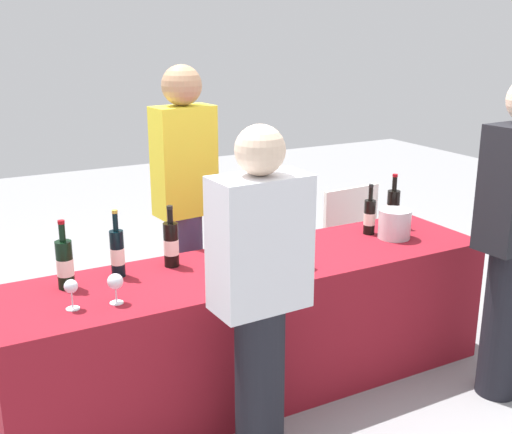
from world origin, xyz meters
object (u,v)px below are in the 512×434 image
Objects in this scene: wine_bottle_0 at (65,264)px; wine_bottle_5 at (370,216)px; guest_0 at (260,293)px; wine_glass_3 at (304,250)px; server_pouring at (185,196)px; wine_bottle_1 at (117,253)px; wine_bottle_2 at (171,244)px; wine_bottle_3 at (240,236)px; menu_board at (350,240)px; wine_bottle_4 at (260,232)px; wine_bottle_6 at (393,208)px; ice_bucket at (394,224)px; wine_glass_1 at (115,283)px; wine_glass_0 at (71,288)px; wine_glass_2 at (239,254)px.

wine_bottle_0 is 1.10× the size of wine_bottle_5.
wine_bottle_0 is 0.22× the size of guest_0.
server_pouring is (-0.31, 0.81, 0.14)m from wine_glass_3.
wine_bottle_2 is (0.28, 0.01, -0.00)m from wine_bottle_1.
menu_board is at bearing 29.23° from wine_bottle_3.
wine_bottle_3 is 0.14m from wine_bottle_4.
guest_0 is (0.65, -0.69, -0.02)m from wine_bottle_0.
wine_bottle_5 reaches higher than menu_board.
wine_bottle_3 is 0.41× the size of menu_board.
wine_glass_3 is (0.07, -0.32, -0.01)m from wine_bottle_4.
wine_bottle_6 reaches higher than wine_bottle_2.
wine_bottle_6 is at bearing 0.55° from wine_bottle_0.
wine_glass_1 is at bearing -175.69° from ice_bucket.
wine_glass_3 is at bearing -30.91° from wine_bottle_2.
wine_bottle_1 reaches higher than ice_bucket.
server_pouring is at bearing 31.35° from wine_bottle_0.
wine_bottle_0 is 0.54m from wine_bottle_2.
wine_bottle_1 is 0.33m from wine_glass_1.
wine_bottle_5 is (0.71, -0.04, -0.00)m from wine_bottle_4.
wine_bottle_6 is (1.43, -0.02, 0.00)m from wine_bottle_2.
wine_bottle_6 is at bearing 11.39° from wine_bottle_5.
wine_bottle_6 reaches higher than menu_board.
wine_glass_3 is (1.12, -0.31, -0.03)m from wine_bottle_0.
wine_bottle_0 is 1.76m from wine_bottle_5.
wine_glass_0 is at bearing -165.41° from wine_bottle_3.
wine_bottle_3 reaches higher than wine_bottle_4.
wine_bottle_2 is at bearing 179.39° from wine_bottle_6.
guest_0 reaches higher than wine_bottle_3.
wine_bottle_5 is at bearing -168.61° from wine_bottle_6.
wine_bottle_2 is at bearing 173.54° from wine_bottle_3.
server_pouring is (0.55, 0.47, 0.11)m from wine_bottle_1.
ice_bucket is (-0.13, -0.17, -0.03)m from wine_bottle_6.
wine_glass_0 is 0.73× the size of ice_bucket.
wine_glass_2 is 0.09× the size of guest_0.
guest_0 reaches higher than wine_bottle_5.
server_pouring is at bearing 80.22° from guest_0.
ice_bucket is (1.58, -0.18, -0.04)m from wine_bottle_1.
menu_board is (2.18, 0.70, -0.44)m from wine_bottle_0.
wine_glass_3 is at bearing -17.14° from wine_glass_2.
guest_0 reaches higher than menu_board.
wine_glass_0 is at bearing -177.04° from ice_bucket.
menu_board is (1.64, 0.67, -0.44)m from wine_bottle_2.
wine_bottle_4 is at bearing 58.59° from guest_0.
wine_bottle_0 is at bearing -166.10° from menu_board.
wine_bottle_0 is at bearing 175.17° from ice_bucket.
ice_bucket reaches higher than wine_glass_0.
wine_bottle_0 reaches higher than wine_bottle_5.
wine_bottle_2 is at bearing 3.61° from wine_bottle_0.
wine_bottle_5 is 0.20× the size of guest_0.
wine_bottle_1 is 0.65m from wine_bottle_3.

